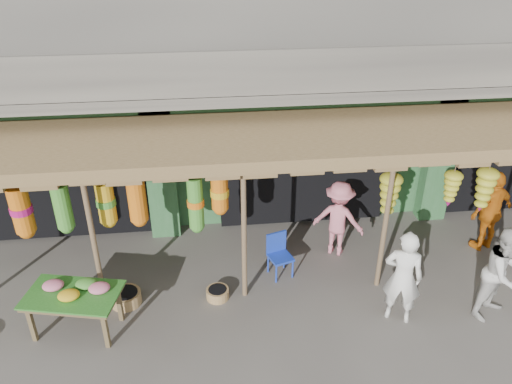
{
  "coord_description": "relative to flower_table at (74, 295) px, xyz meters",
  "views": [
    {
      "loc": [
        -2.13,
        -7.31,
        6.05
      ],
      "look_at": [
        -1.15,
        1.0,
        1.47
      ],
      "focal_mm": 35.0,
      "sensor_mm": 36.0,
      "label": 1
    }
  ],
  "objects": [
    {
      "name": "ground",
      "position": [
        4.32,
        0.74,
        -0.72
      ],
      "size": [
        80.0,
        80.0,
        0.0
      ],
      "primitive_type": "plane",
      "color": "#514C47",
      "rests_on": "ground"
    },
    {
      "name": "building",
      "position": [
        4.32,
        5.61,
        2.65
      ],
      "size": [
        16.4,
        6.8,
        7.0
      ],
      "color": "gray",
      "rests_on": "ground"
    },
    {
      "name": "awning",
      "position": [
        4.18,
        1.54,
        1.85
      ],
      "size": [
        14.0,
        2.7,
        2.79
      ],
      "color": "brown",
      "rests_on": "ground"
    },
    {
      "name": "flower_table",
      "position": [
        0.0,
        0.0,
        0.0
      ],
      "size": [
        1.66,
        1.2,
        0.9
      ],
      "rotation": [
        0.0,
        0.0,
        -0.23
      ],
      "color": "brown",
      "rests_on": "ground"
    },
    {
      "name": "blue_chair",
      "position": [
        3.53,
        1.12,
        -0.24
      ],
      "size": [
        0.52,
        0.52,
        0.86
      ],
      "rotation": [
        0.0,
        0.0,
        0.32
      ],
      "color": "#1C3AB8",
      "rests_on": "ground"
    },
    {
      "name": "basket_left",
      "position": [
        0.68,
        0.57,
        -0.61
      ],
      "size": [
        0.65,
        0.65,
        0.23
      ],
      "primitive_type": "cylinder",
      "rotation": [
        0.0,
        0.0,
        0.21
      ],
      "color": "#8C5F3F",
      "rests_on": "ground"
    },
    {
      "name": "basket_right",
      "position": [
        2.32,
        0.51,
        -0.63
      ],
      "size": [
        0.55,
        0.55,
        0.19
      ],
      "primitive_type": "cylinder",
      "rotation": [
        0.0,
        0.0,
        -0.42
      ],
      "color": "#A4884C",
      "rests_on": "ground"
    },
    {
      "name": "person_front",
      "position": [
        5.36,
        -0.36,
        0.15
      ],
      "size": [
        0.75,
        0.65,
        1.74
      ],
      "primitive_type": "imported",
      "rotation": [
        0.0,
        0.0,
        2.71
      ],
      "color": "white",
      "rests_on": "ground"
    },
    {
      "name": "person_right",
      "position": [
        7.07,
        -0.44,
        0.13
      ],
      "size": [
        1.05,
        0.98,
        1.71
      ],
      "primitive_type": "imported",
      "rotation": [
        0.0,
        0.0,
        0.52
      ],
      "color": "silver",
      "rests_on": "ground"
    },
    {
      "name": "person_vendor",
      "position": [
        7.92,
        1.47,
        0.15
      ],
      "size": [
        1.11,
        0.73,
        1.76
      ],
      "primitive_type": "imported",
      "rotation": [
        0.0,
        0.0,
        3.46
      ],
      "color": "#CC6A13",
      "rests_on": "ground"
    },
    {
      "name": "person_shopper",
      "position": [
        4.82,
        1.67,
        0.08
      ],
      "size": [
        1.19,
        1.03,
        1.6
      ],
      "primitive_type": "imported",
      "rotation": [
        0.0,
        0.0,
        2.63
      ],
      "color": "#D67182",
      "rests_on": "ground"
    }
  ]
}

